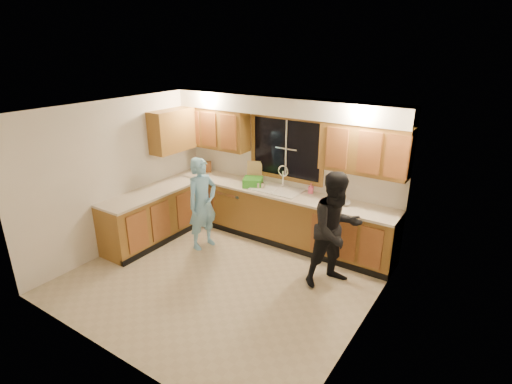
% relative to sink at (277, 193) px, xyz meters
% --- Properties ---
extents(floor, '(4.20, 4.20, 0.00)m').
position_rel_sink_xyz_m(floor, '(0.00, -1.60, -0.86)').
color(floor, beige).
rests_on(floor, ground).
extents(ceiling, '(4.20, 4.20, 0.00)m').
position_rel_sink_xyz_m(ceiling, '(0.00, -1.60, 1.64)').
color(ceiling, silver).
extents(wall_back, '(4.20, 0.00, 4.20)m').
position_rel_sink_xyz_m(wall_back, '(0.00, 0.30, 0.39)').
color(wall_back, white).
rests_on(wall_back, ground).
extents(wall_left, '(0.00, 3.80, 3.80)m').
position_rel_sink_xyz_m(wall_left, '(-2.10, -1.60, 0.39)').
color(wall_left, white).
rests_on(wall_left, ground).
extents(wall_right, '(0.00, 3.80, 3.80)m').
position_rel_sink_xyz_m(wall_right, '(2.10, -1.60, 0.39)').
color(wall_right, white).
rests_on(wall_right, ground).
extents(base_cabinets_back, '(4.20, 0.60, 0.88)m').
position_rel_sink_xyz_m(base_cabinets_back, '(0.00, -0.00, -0.42)').
color(base_cabinets_back, olive).
rests_on(base_cabinets_back, ground).
extents(base_cabinets_left, '(0.60, 1.90, 0.88)m').
position_rel_sink_xyz_m(base_cabinets_left, '(-1.80, -1.25, -0.42)').
color(base_cabinets_left, olive).
rests_on(base_cabinets_left, ground).
extents(countertop_back, '(4.20, 0.63, 0.04)m').
position_rel_sink_xyz_m(countertop_back, '(0.00, -0.02, 0.04)').
color(countertop_back, beige).
rests_on(countertop_back, base_cabinets_back).
extents(countertop_left, '(0.63, 1.90, 0.04)m').
position_rel_sink_xyz_m(countertop_left, '(-1.79, -1.25, 0.04)').
color(countertop_left, beige).
rests_on(countertop_left, base_cabinets_left).
extents(upper_cabinets_left, '(1.35, 0.33, 0.75)m').
position_rel_sink_xyz_m(upper_cabinets_left, '(-1.43, 0.13, 0.96)').
color(upper_cabinets_left, olive).
rests_on(upper_cabinets_left, wall_back).
extents(upper_cabinets_right, '(1.35, 0.33, 0.75)m').
position_rel_sink_xyz_m(upper_cabinets_right, '(1.43, 0.13, 0.96)').
color(upper_cabinets_right, olive).
rests_on(upper_cabinets_right, wall_back).
extents(upper_cabinets_return, '(0.33, 0.90, 0.75)m').
position_rel_sink_xyz_m(upper_cabinets_return, '(-1.94, -0.48, 0.96)').
color(upper_cabinets_return, olive).
rests_on(upper_cabinets_return, wall_left).
extents(soffit, '(4.20, 0.35, 0.30)m').
position_rel_sink_xyz_m(soffit, '(0.00, 0.12, 1.49)').
color(soffit, white).
rests_on(soffit, wall_back).
extents(window_frame, '(1.44, 0.03, 1.14)m').
position_rel_sink_xyz_m(window_frame, '(0.00, 0.29, 0.74)').
color(window_frame, black).
rests_on(window_frame, wall_back).
extents(sink, '(0.86, 0.52, 0.57)m').
position_rel_sink_xyz_m(sink, '(0.00, 0.00, 0.00)').
color(sink, white).
rests_on(sink, countertop_back).
extents(dishwasher, '(0.60, 0.56, 0.82)m').
position_rel_sink_xyz_m(dishwasher, '(-0.85, -0.01, -0.45)').
color(dishwasher, white).
rests_on(dishwasher, floor).
extents(stove, '(0.58, 0.75, 0.90)m').
position_rel_sink_xyz_m(stove, '(-1.80, -1.82, -0.41)').
color(stove, white).
rests_on(stove, floor).
extents(man, '(0.48, 0.64, 1.58)m').
position_rel_sink_xyz_m(man, '(-0.89, -0.95, -0.07)').
color(man, '#79BBE5').
rests_on(man, floor).
extents(woman, '(1.00, 1.05, 1.70)m').
position_rel_sink_xyz_m(woman, '(1.41, -0.77, -0.01)').
color(woman, black).
rests_on(woman, floor).
extents(knife_block, '(0.15, 0.14, 0.21)m').
position_rel_sink_xyz_m(knife_block, '(-1.67, 0.15, 0.16)').
color(knife_block, '#9A572A').
rests_on(knife_block, countertop_back).
extents(cutting_board, '(0.29, 0.20, 0.36)m').
position_rel_sink_xyz_m(cutting_board, '(-0.62, 0.22, 0.24)').
color(cutting_board, tan).
rests_on(cutting_board, countertop_back).
extents(dish_crate, '(0.42, 0.41, 0.15)m').
position_rel_sink_xyz_m(dish_crate, '(-0.47, -0.06, 0.13)').
color(dish_crate, green).
rests_on(dish_crate, countertop_back).
extents(soap_bottle, '(0.10, 0.10, 0.18)m').
position_rel_sink_xyz_m(soap_bottle, '(0.55, 0.19, 0.14)').
color(soap_bottle, '#FD608F').
rests_on(soap_bottle, countertop_back).
extents(bowl, '(0.28, 0.28, 0.05)m').
position_rel_sink_xyz_m(bowl, '(1.20, 0.01, 0.08)').
color(bowl, silver).
rests_on(bowl, countertop_back).
extents(can_left, '(0.08, 0.08, 0.11)m').
position_rel_sink_xyz_m(can_left, '(-0.31, -0.13, 0.11)').
color(can_left, beige).
rests_on(can_left, countertop_back).
extents(can_right, '(0.08, 0.08, 0.12)m').
position_rel_sink_xyz_m(can_right, '(-0.24, -0.10, 0.11)').
color(can_right, beige).
rests_on(can_right, countertop_back).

